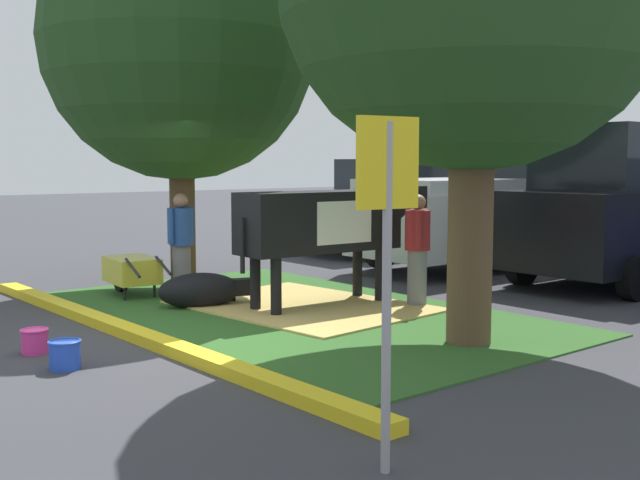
% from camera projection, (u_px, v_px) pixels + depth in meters
% --- Properties ---
extents(ground_plane, '(80.00, 80.00, 0.00)m').
position_uv_depth(ground_plane, '(155.00, 336.00, 8.75)').
color(ground_plane, '#38383D').
extents(grass_island, '(7.09, 4.22, 0.02)m').
position_uv_depth(grass_island, '(292.00, 312.00, 10.11)').
color(grass_island, '#2D5B23').
rests_on(grass_island, ground).
extents(curb_yellow, '(8.29, 0.24, 0.12)m').
position_uv_depth(curb_yellow, '(131.00, 332.00, 8.67)').
color(curb_yellow, yellow).
rests_on(curb_yellow, ground).
extents(hay_bedding, '(3.40, 2.67, 0.04)m').
position_uv_depth(hay_bedding, '(303.00, 306.00, 10.45)').
color(hay_bedding, tan).
rests_on(hay_bedding, ground).
extents(shade_tree_left, '(4.14, 4.14, 5.81)m').
position_uv_depth(shade_tree_left, '(179.00, 43.00, 11.66)').
color(shade_tree_left, '#4C3823').
rests_on(shade_tree_left, ground).
extents(cow_holstein, '(0.82, 3.14, 1.61)m').
position_uv_depth(cow_holstein, '(326.00, 222.00, 10.44)').
color(cow_holstein, black).
rests_on(cow_holstein, ground).
extents(calf_lying, '(0.84, 1.33, 0.48)m').
position_uv_depth(calf_lying, '(202.00, 290.00, 10.43)').
color(calf_lying, black).
rests_on(calf_lying, ground).
extents(person_handler, '(0.41, 0.39, 1.52)m').
position_uv_depth(person_handler, '(417.00, 247.00, 10.43)').
color(person_handler, slate).
rests_on(person_handler, ground).
extents(person_visitor_near, '(0.34, 0.51, 1.51)m').
position_uv_depth(person_visitor_near, '(181.00, 243.00, 11.13)').
color(person_visitor_near, slate).
rests_on(person_visitor_near, ground).
extents(wheelbarrow, '(1.62, 0.70, 0.63)m').
position_uv_depth(wheelbarrow, '(131.00, 271.00, 11.27)').
color(wheelbarrow, gold).
rests_on(wheelbarrow, ground).
extents(parking_sign, '(0.11, 0.44, 2.22)m').
position_uv_depth(parking_sign, '(387.00, 225.00, 4.75)').
color(parking_sign, '#99999E').
rests_on(parking_sign, ground).
extents(bucket_pink, '(0.29, 0.29, 0.25)m').
position_uv_depth(bucket_pink, '(35.00, 340.00, 7.96)').
color(bucket_pink, '#EA3893').
rests_on(bucket_pink, ground).
extents(bucket_blue, '(0.31, 0.31, 0.28)m').
position_uv_depth(bucket_blue, '(65.00, 354.00, 7.35)').
color(bucket_blue, blue).
rests_on(bucket_blue, ground).
extents(hatchback_white, '(2.06, 4.42, 2.02)m').
position_uv_depth(hatchback_white, '(396.00, 207.00, 16.96)').
color(hatchback_white, silver).
rests_on(hatchback_white, ground).
extents(pickup_truck_black, '(2.27, 5.42, 2.42)m').
position_uv_depth(pickup_truck_black, '(490.00, 207.00, 14.61)').
color(pickup_truck_black, silver).
rests_on(pickup_truck_black, ground).
extents(suv_black, '(2.16, 4.62, 2.52)m').
position_uv_depth(suv_black, '(629.00, 205.00, 12.55)').
color(suv_black, black).
rests_on(suv_black, ground).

